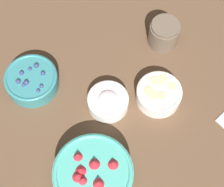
{
  "coord_description": "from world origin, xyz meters",
  "views": [
    {
      "loc": [
        0.19,
        0.35,
        1.02
      ],
      "look_at": [
        0.02,
        -0.08,
        0.04
      ],
      "focal_mm": 60.0,
      "sensor_mm": 36.0,
      "label": 1
    }
  ],
  "objects": [
    {
      "name": "bowl_blueberries",
      "position": [
        0.23,
        -0.22,
        0.03
      ],
      "size": [
        0.16,
        0.16,
        0.06
      ],
      "color": "teal",
      "rests_on": "ground_plane"
    },
    {
      "name": "bowl_cream",
      "position": [
        0.04,
        -0.07,
        0.03
      ],
      "size": [
        0.12,
        0.12,
        0.05
      ],
      "color": "white",
      "rests_on": "ground_plane"
    },
    {
      "name": "bowl_strawberries",
      "position": [
        0.15,
        0.12,
        0.04
      ],
      "size": [
        0.21,
        0.21,
        0.09
      ],
      "color": "#47AD9E",
      "rests_on": "ground_plane"
    },
    {
      "name": "jar_chocolate",
      "position": [
        -0.21,
        -0.22,
        0.04
      ],
      "size": [
        0.1,
        0.1,
        0.09
      ],
      "color": "brown",
      "rests_on": "ground_plane"
    },
    {
      "name": "ground_plane",
      "position": [
        0.0,
        0.0,
        0.0
      ],
      "size": [
        4.0,
        4.0,
        0.0
      ],
      "primitive_type": "plane",
      "color": "brown"
    },
    {
      "name": "bowl_bananas",
      "position": [
        -0.11,
        -0.04,
        0.03
      ],
      "size": [
        0.13,
        0.13,
        0.05
      ],
      "color": "white",
      "rests_on": "ground_plane"
    }
  ]
}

